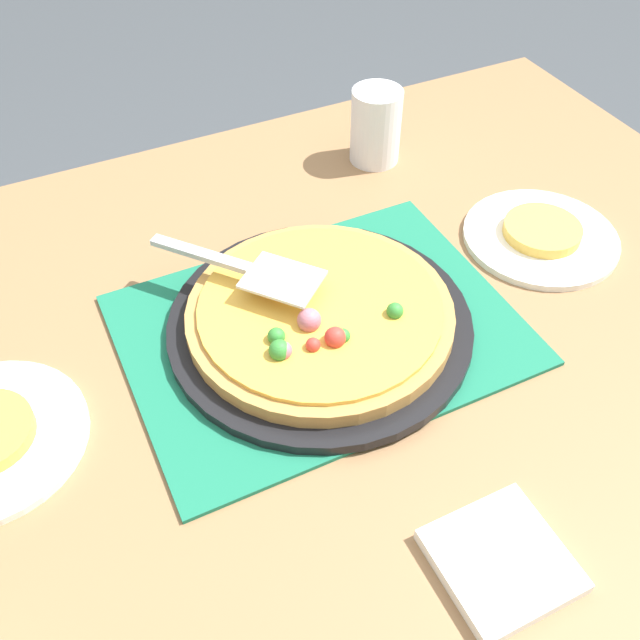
% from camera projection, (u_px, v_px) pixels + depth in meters
% --- Properties ---
extents(ground_plane, '(8.00, 8.00, 0.00)m').
position_uv_depth(ground_plane, '(320.00, 586.00, 1.43)').
color(ground_plane, '#3D4247').
extents(dining_table, '(1.40, 1.00, 0.75)m').
position_uv_depth(dining_table, '(320.00, 386.00, 0.98)').
color(dining_table, olive).
rests_on(dining_table, ground_plane).
extents(placemat, '(0.48, 0.36, 0.01)m').
position_uv_depth(placemat, '(320.00, 329.00, 0.90)').
color(placemat, '#196B4C').
rests_on(placemat, dining_table).
extents(pizza_pan, '(0.38, 0.38, 0.01)m').
position_uv_depth(pizza_pan, '(320.00, 324.00, 0.89)').
color(pizza_pan, black).
rests_on(pizza_pan, placemat).
extents(pizza, '(0.33, 0.33, 0.05)m').
position_uv_depth(pizza, '(320.00, 313.00, 0.87)').
color(pizza, '#B78442').
rests_on(pizza, pizza_pan).
extents(plate_far_right, '(0.22, 0.22, 0.01)m').
position_uv_depth(plate_far_right, '(540.00, 237.00, 1.02)').
color(plate_far_right, white).
rests_on(plate_far_right, dining_table).
extents(served_slice_right, '(0.11, 0.11, 0.02)m').
position_uv_depth(served_slice_right, '(542.00, 230.00, 1.01)').
color(served_slice_right, '#EAB747').
rests_on(served_slice_right, plate_far_right).
extents(cup_near, '(0.08, 0.08, 0.12)m').
position_uv_depth(cup_near, '(376.00, 126.00, 1.13)').
color(cup_near, white).
rests_on(cup_near, dining_table).
extents(pizza_server, '(0.18, 0.20, 0.01)m').
position_uv_depth(pizza_server, '(248.00, 269.00, 0.88)').
color(pizza_server, silver).
rests_on(pizza_server, pizza).
extents(napkin_stack, '(0.12, 0.12, 0.02)m').
position_uv_depth(napkin_stack, '(501.00, 561.00, 0.68)').
color(napkin_stack, white).
rests_on(napkin_stack, dining_table).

